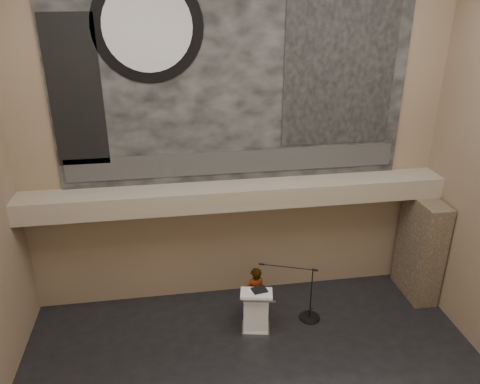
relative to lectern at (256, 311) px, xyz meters
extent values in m
cube|color=#806951|center=(-0.23, 1.71, 3.70)|extent=(10.00, 0.02, 8.50)
cube|color=gray|center=(-0.23, 1.31, 2.40)|extent=(10.00, 0.80, 0.50)
cylinder|color=#B2893D|center=(-1.83, 1.26, 2.12)|extent=(0.04, 0.04, 0.06)
cylinder|color=#B2893D|center=(1.67, 1.26, 2.12)|extent=(0.04, 0.04, 0.06)
cube|color=black|center=(-0.23, 1.68, 5.15)|extent=(8.00, 0.05, 5.00)
cube|color=#2D2D2D|center=(-0.23, 1.64, 3.10)|extent=(7.76, 0.02, 0.55)
cylinder|color=black|center=(-2.03, 1.64, 6.15)|extent=(2.30, 0.02, 2.30)
cylinder|color=silver|center=(-2.03, 1.62, 6.15)|extent=(1.84, 0.02, 1.84)
cube|color=black|center=(2.17, 1.64, 5.25)|extent=(2.60, 0.02, 3.60)
cube|color=black|center=(-3.63, 1.64, 4.85)|extent=(1.10, 0.02, 3.20)
cube|color=#44382A|center=(4.42, 0.86, 0.80)|extent=(0.60, 1.40, 2.70)
cube|color=silver|center=(0.00, 0.00, -0.51)|extent=(0.73, 0.60, 0.08)
cube|color=white|center=(0.00, 0.00, 0.01)|extent=(0.63, 0.49, 0.96)
cube|color=white|center=(0.00, -0.02, 0.52)|extent=(0.81, 0.64, 0.13)
cube|color=black|center=(0.08, 0.03, 0.56)|extent=(0.38, 0.33, 0.04)
cube|color=white|center=(-0.07, 0.00, 0.55)|extent=(0.26, 0.32, 0.00)
imported|color=white|center=(0.05, 0.43, 0.17)|extent=(0.60, 0.48, 1.44)
cylinder|color=black|center=(1.39, 0.24, -0.54)|extent=(0.52, 0.52, 0.02)
cylinder|color=black|center=(1.39, 0.24, 0.16)|extent=(0.03, 0.03, 1.43)
cylinder|color=black|center=(0.82, 0.45, 0.84)|extent=(1.27, 0.49, 0.02)
camera|label=1|loc=(-1.72, -8.62, 6.92)|focal=35.00mm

